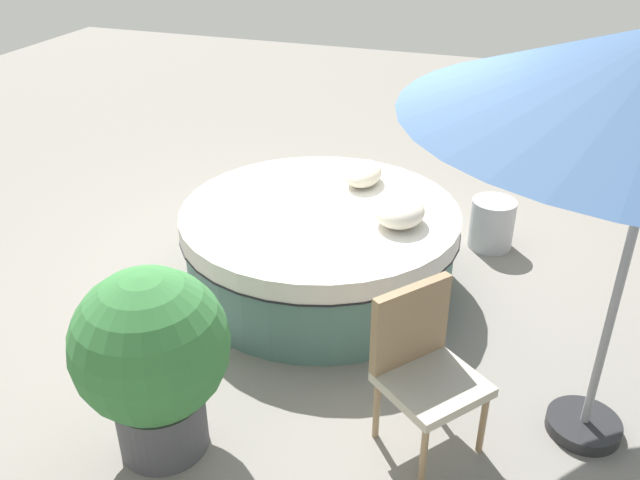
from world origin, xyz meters
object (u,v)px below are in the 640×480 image
object	(u,v)px
patio_chair	(422,359)
throw_pillow_0	(400,211)
throw_pillow_1	(364,174)
planter	(152,355)
side_table	(492,224)
round_bed	(320,247)

from	to	relation	value
patio_chair	throw_pillow_0	bearing A→B (deg)	-123.12
throw_pillow_0	patio_chair	distance (m)	1.43
throw_pillow_0	throw_pillow_1	world-z (taller)	throw_pillow_0
planter	throw_pillow_1	bearing A→B (deg)	-10.85
throw_pillow_0	side_table	size ratio (longest dim) A/B	0.96
throw_pillow_0	planter	distance (m)	2.12
round_bed	planter	bearing A→B (deg)	171.37
round_bed	patio_chair	bearing A→B (deg)	-141.87
throw_pillow_0	planter	size ratio (longest dim) A/B	0.37
throw_pillow_1	patio_chair	distance (m)	2.15
throw_pillow_0	throw_pillow_1	xyz separation A→B (m)	(0.61, 0.44, -0.01)
throw_pillow_0	throw_pillow_1	bearing A→B (deg)	36.07
patio_chair	round_bed	bearing A→B (deg)	-103.62
throw_pillow_0	side_table	bearing A→B (deg)	-28.11
patio_chair	side_table	distance (m)	2.50
patio_chair	side_table	world-z (taller)	patio_chair
throw_pillow_1	patio_chair	xyz separation A→B (m)	(-1.95, -0.90, -0.21)
patio_chair	planter	size ratio (longest dim) A/B	0.84
throw_pillow_1	patio_chair	world-z (taller)	patio_chair
planter	patio_chair	bearing A→B (deg)	-67.51
round_bed	patio_chair	world-z (taller)	patio_chair
planter	side_table	bearing A→B (deg)	-26.74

